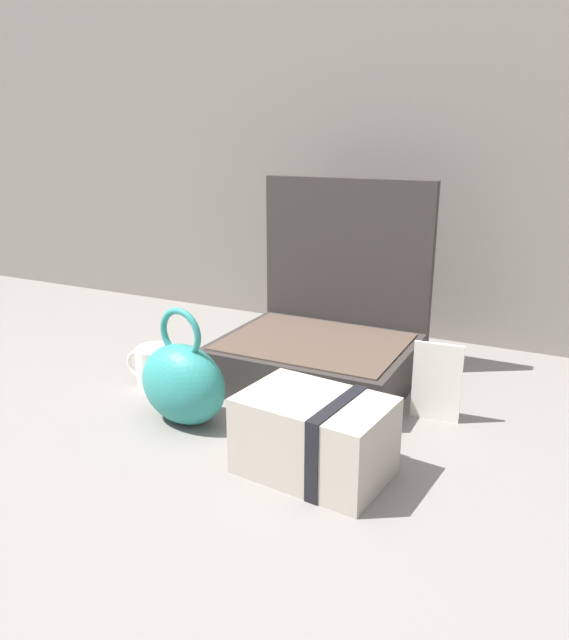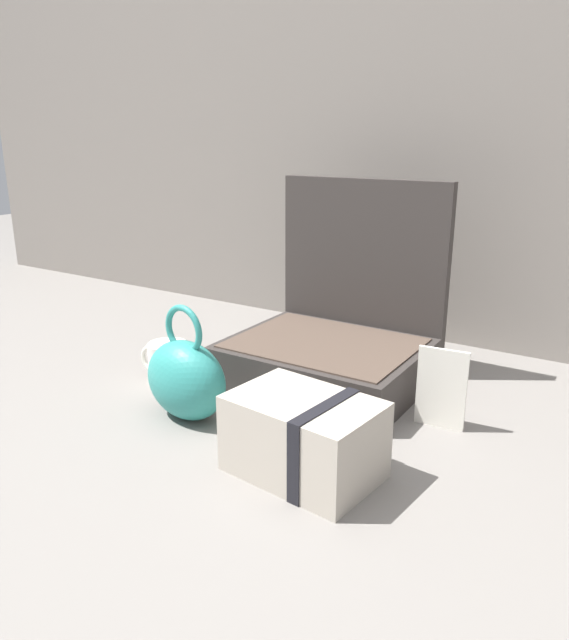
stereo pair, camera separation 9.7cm
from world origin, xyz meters
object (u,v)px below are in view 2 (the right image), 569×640
object	(u,v)px
teal_pouch_handbag	(186,378)
info_card_left	(441,388)
coffee_mug	(168,363)
open_suitcase	(335,339)
cream_toiletry_bag	(306,437)

from	to	relation	value
teal_pouch_handbag	info_card_left	xyz separation A→B (m)	(0.38, 0.20, -0.00)
info_card_left	coffee_mug	bearing A→B (deg)	-173.44
open_suitcase	info_card_left	xyz separation A→B (m)	(0.25, -0.09, -0.01)
teal_pouch_handbag	cream_toiletry_bag	distance (m)	0.27
cream_toiletry_bag	coffee_mug	size ratio (longest dim) A/B	1.98
open_suitcase	teal_pouch_handbag	world-z (taller)	open_suitcase
teal_pouch_handbag	open_suitcase	bearing A→B (deg)	65.96
teal_pouch_handbag	cream_toiletry_bag	size ratio (longest dim) A/B	0.91
open_suitcase	coffee_mug	xyz separation A→B (m)	(-0.27, -0.20, -0.04)
cream_toiletry_bag	coffee_mug	world-z (taller)	cream_toiletry_bag
cream_toiletry_bag	info_card_left	size ratio (longest dim) A/B	1.61
teal_pouch_handbag	cream_toiletry_bag	xyz separation A→B (m)	(0.27, -0.05, -0.01)
cream_toiletry_bag	coffee_mug	distance (m)	0.43
teal_pouch_handbag	info_card_left	bearing A→B (deg)	27.83
open_suitcase	teal_pouch_handbag	xyz separation A→B (m)	(-0.13, -0.29, -0.01)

